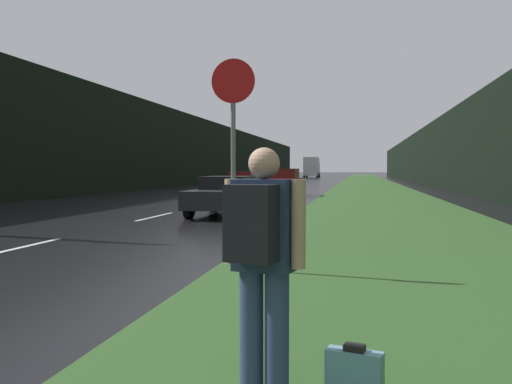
% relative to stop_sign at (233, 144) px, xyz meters
% --- Properties ---
extents(grass_verge, '(6.00, 240.00, 0.02)m').
position_rel_stop_sign_xyz_m(grass_verge, '(2.70, 33.73, -1.83)').
color(grass_verge, '#2D5123').
rests_on(grass_verge, ground_plane).
extents(lane_stripe_b, '(0.12, 3.00, 0.01)m').
position_rel_stop_sign_xyz_m(lane_stripe_b, '(-4.46, 1.30, -1.83)').
color(lane_stripe_b, silver).
rests_on(lane_stripe_b, ground_plane).
extents(lane_stripe_c, '(0.12, 3.00, 0.01)m').
position_rel_stop_sign_xyz_m(lane_stripe_c, '(-4.46, 8.30, -1.83)').
color(lane_stripe_c, silver).
rests_on(lane_stripe_c, ground_plane).
extents(lane_stripe_d, '(0.12, 3.00, 0.01)m').
position_rel_stop_sign_xyz_m(lane_stripe_d, '(-4.46, 15.30, -1.83)').
color(lane_stripe_d, silver).
rests_on(lane_stripe_d, ground_plane).
extents(lane_stripe_e, '(0.12, 3.00, 0.01)m').
position_rel_stop_sign_xyz_m(lane_stripe_e, '(-4.46, 22.30, -1.83)').
color(lane_stripe_e, silver).
rests_on(lane_stripe_e, ground_plane).
extents(lane_stripe_f, '(0.12, 3.00, 0.01)m').
position_rel_stop_sign_xyz_m(lane_stripe_f, '(-4.46, 29.30, -1.83)').
color(lane_stripe_f, silver).
rests_on(lane_stripe_f, ground_plane).
extents(treeline_far_side, '(2.00, 140.00, 6.60)m').
position_rel_stop_sign_xyz_m(treeline_far_side, '(-14.62, 43.73, 1.46)').
color(treeline_far_side, black).
rests_on(treeline_far_side, ground_plane).
extents(treeline_near_side, '(2.00, 140.00, 5.47)m').
position_rel_stop_sign_xyz_m(treeline_near_side, '(8.70, 43.73, 0.90)').
color(treeline_near_side, black).
rests_on(treeline_near_side, ground_plane).
extents(stop_sign, '(0.64, 0.07, 3.06)m').
position_rel_stop_sign_xyz_m(stop_sign, '(0.00, 0.00, 0.00)').
color(stop_sign, slate).
rests_on(stop_sign, ground_plane).
extents(hitchhiker_with_backpack, '(0.55, 0.46, 1.61)m').
position_rel_stop_sign_xyz_m(hitchhiker_with_backpack, '(1.19, -4.28, -0.91)').
color(hitchhiker_with_backpack, navy).
rests_on(hitchhiker_with_backpack, ground_plane).
extents(suitcase, '(0.38, 0.20, 0.37)m').
position_rel_stop_sign_xyz_m(suitcase, '(1.78, -4.22, -1.67)').
color(suitcase, '#6093A8').
rests_on(suitcase, ground_plane).
extents(car_passing_near, '(1.84, 4.46, 1.25)m').
position_rel_stop_sign_xyz_m(car_passing_near, '(-2.38, 9.25, -1.18)').
color(car_passing_near, black).
rests_on(car_passing_near, ground_plane).
extents(car_passing_far, '(1.95, 4.70, 1.52)m').
position_rel_stop_sign_xyz_m(car_passing_far, '(-2.38, 22.17, -1.08)').
color(car_passing_far, maroon).
rests_on(car_passing_far, ground_plane).
extents(car_oncoming, '(2.03, 4.40, 1.31)m').
position_rel_stop_sign_xyz_m(car_oncoming, '(-6.54, 30.67, -1.15)').
color(car_oncoming, maroon).
rests_on(car_oncoming, ground_plane).
extents(delivery_truck, '(2.54, 7.49, 3.64)m').
position_rel_stop_sign_xyz_m(delivery_truck, '(-6.54, 88.96, 0.07)').
color(delivery_truck, gray).
rests_on(delivery_truck, ground_plane).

